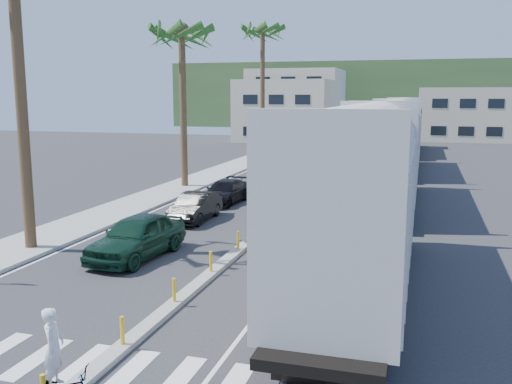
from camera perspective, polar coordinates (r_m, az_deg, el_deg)
ground at (r=15.49m, az=-11.29°, el=-13.70°), size 140.00×140.00×0.00m
sidewalk at (r=40.96m, az=-5.72°, el=1.20°), size 3.00×90.00×0.15m
rails at (r=41.03m, az=13.70°, el=0.92°), size 1.56×100.00×0.06m
median at (r=33.73m, az=4.52°, el=-0.59°), size 0.45×60.00×0.85m
crosswalk at (r=13.92m, az=-15.25°, el=-16.64°), size 14.00×2.20×0.01m
lane_markings at (r=39.06m, az=2.95°, el=0.72°), size 9.42×90.00×0.01m
freight_train at (r=37.85m, az=13.66°, el=4.59°), size 3.00×60.94×5.85m
palm_trees at (r=38.52m, az=-6.76°, el=16.66°), size 3.50×37.20×13.75m
buildings at (r=85.23m, az=7.51°, el=8.47°), size 38.00×27.00×10.00m
hillside at (r=112.74m, az=13.07°, el=9.42°), size 80.00×20.00×12.00m
car_lead at (r=22.00m, az=-11.84°, el=-4.38°), size 2.86×5.21×1.65m
car_second at (r=28.03m, az=-6.10°, el=-1.50°), size 1.50×4.15×1.36m
car_third at (r=32.36m, az=-3.13°, el=-0.00°), size 2.52×4.77×1.30m
car_rear at (r=36.37m, az=0.56°, el=1.05°), size 2.66×4.75×1.24m
cyclist at (r=12.17m, az=-19.07°, el=-17.41°), size 1.47×2.04×2.13m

